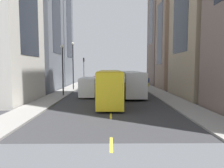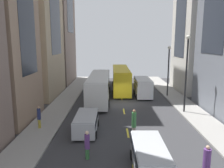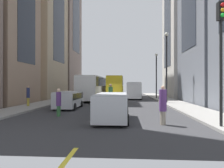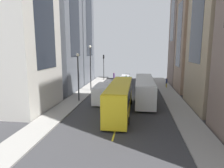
# 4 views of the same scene
# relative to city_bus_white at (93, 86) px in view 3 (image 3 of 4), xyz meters

# --- Properties ---
(ground_plane) EXTENTS (41.74, 41.74, 0.00)m
(ground_plane) POSITION_rel_city_bus_white_xyz_m (3.02, -2.17, -2.01)
(ground_plane) COLOR #333335
(sidewalk_west) EXTENTS (2.87, 44.00, 0.15)m
(sidewalk_west) POSITION_rel_city_bus_white_xyz_m (-4.41, -2.17, -1.93)
(sidewalk_west) COLOR gray
(sidewalk_west) RESTS_ON ground
(sidewalk_east) EXTENTS (2.87, 44.00, 0.15)m
(sidewalk_east) POSITION_rel_city_bus_white_xyz_m (10.46, -2.17, -1.93)
(sidewalk_east) COLOR gray
(sidewalk_east) RESTS_ON ground
(lane_stripe_0) EXTENTS (0.16, 2.00, 0.01)m
(lane_stripe_0) POSITION_rel_city_bus_white_xyz_m (3.02, -23.17, -2.00)
(lane_stripe_0) COLOR yellow
(lane_stripe_0) RESTS_ON ground
(lane_stripe_1) EXTENTS (0.16, 2.00, 0.01)m
(lane_stripe_1) POSITION_rel_city_bus_white_xyz_m (3.02, -17.17, -2.00)
(lane_stripe_1) COLOR yellow
(lane_stripe_1) RESTS_ON ground
(lane_stripe_2) EXTENTS (0.16, 2.00, 0.01)m
(lane_stripe_2) POSITION_rel_city_bus_white_xyz_m (3.02, -11.17, -2.00)
(lane_stripe_2) COLOR yellow
(lane_stripe_2) RESTS_ON ground
(lane_stripe_3) EXTENTS (0.16, 2.00, 0.01)m
(lane_stripe_3) POSITION_rel_city_bus_white_xyz_m (3.02, -5.17, -2.00)
(lane_stripe_3) COLOR yellow
(lane_stripe_3) RESTS_ON ground
(lane_stripe_4) EXTENTS (0.16, 2.00, 0.01)m
(lane_stripe_4) POSITION_rel_city_bus_white_xyz_m (3.02, 0.83, -2.00)
(lane_stripe_4) COLOR yellow
(lane_stripe_4) RESTS_ON ground
(lane_stripe_5) EXTENTS (0.16, 2.00, 0.01)m
(lane_stripe_5) POSITION_rel_city_bus_white_xyz_m (3.02, 6.83, -2.00)
(lane_stripe_5) COLOR yellow
(lane_stripe_5) RESTS_ON ground
(lane_stripe_6) EXTENTS (0.16, 2.00, 0.01)m
(lane_stripe_6) POSITION_rel_city_bus_white_xyz_m (3.02, 12.83, -2.00)
(lane_stripe_6) COLOR yellow
(lane_stripe_6) RESTS_ON ground
(lane_stripe_7) EXTENTS (0.16, 2.00, 0.01)m
(lane_stripe_7) POSITION_rel_city_bus_white_xyz_m (3.02, 18.83, -2.00)
(lane_stripe_7) COLOR yellow
(lane_stripe_7) RESTS_ON ground
(building_west_1) EXTENTS (6.29, 7.06, 20.19)m
(building_west_1) POSITION_rel_city_bus_white_xyz_m (-9.16, -7.95, 8.09)
(building_west_1) COLOR #937760
(building_west_1) RESTS_ON ground
(building_west_2) EXTENTS (6.75, 9.72, 26.21)m
(building_west_2) POSITION_rel_city_bus_white_xyz_m (-9.39, 2.65, 11.09)
(building_west_2) COLOR tan
(building_west_2) RESTS_ON ground
(building_west_3) EXTENTS (9.21, 10.64, 41.69)m
(building_west_3) POSITION_rel_city_bus_white_xyz_m (-10.61, 13.96, 18.84)
(building_west_3) COLOR #7A665B
(building_west_3) RESTS_ON ground
(building_east_2) EXTENTS (7.07, 9.29, 23.49)m
(building_east_2) POSITION_rel_city_bus_white_xyz_m (15.59, 6.07, 9.73)
(building_east_2) COLOR beige
(building_east_2) RESTS_ON ground
(city_bus_white) EXTENTS (2.80, 12.42, 3.35)m
(city_bus_white) POSITION_rel_city_bus_white_xyz_m (0.00, 0.00, 0.00)
(city_bus_white) COLOR silver
(city_bus_white) RESTS_ON ground
(streetcar_yellow) EXTENTS (2.70, 12.35, 3.59)m
(streetcar_yellow) POSITION_rel_city_bus_white_xyz_m (3.11, 6.05, 0.11)
(streetcar_yellow) COLOR yellow
(streetcar_yellow) RESTS_ON ground
(delivery_van_white) EXTENTS (2.26, 5.35, 2.58)m
(delivery_van_white) POSITION_rel_city_bus_white_xyz_m (6.03, 1.84, -0.50)
(delivery_van_white) COLOR white
(delivery_van_white) RESTS_ON ground
(car_silver_0) EXTENTS (1.96, 4.21, 1.57)m
(car_silver_0) POSITION_rel_city_bus_white_xyz_m (-0.48, -10.98, -1.09)
(car_silver_0) COLOR #B7BABF
(car_silver_0) RESTS_ON ground
(car_silver_1) EXTENTS (2.04, 4.51, 1.66)m
(car_silver_1) POSITION_rel_city_bus_white_xyz_m (3.90, -16.88, -1.03)
(car_silver_1) COLOR #B7BABF
(car_silver_1) RESTS_ON ground
(pedestrian_crossing_near) EXTENTS (0.37, 0.37, 2.27)m
(pedestrian_crossing_near) POSITION_rel_city_bus_white_xyz_m (3.46, -11.90, -0.81)
(pedestrian_crossing_near) COLOR gray
(pedestrian_crossing_near) RESTS_ON ground
(pedestrian_crossing_mid) EXTENTS (0.34, 0.34, 1.92)m
(pedestrian_crossing_mid) POSITION_rel_city_bus_white_xyz_m (0.09, -15.45, -0.99)
(pedestrian_crossing_mid) COLOR #336B38
(pedestrian_crossing_mid) RESTS_ON ground
(pedestrian_walking_far) EXTENTS (0.40, 0.40, 2.14)m
(pedestrian_walking_far) POSITION_rel_city_bus_white_xyz_m (6.77, -17.94, -0.89)
(pedestrian_walking_far) COLOR gray
(pedestrian_walking_far) RESTS_ON ground
(pedestrian_waiting_curb) EXTENTS (0.31, 0.31, 1.96)m
(pedestrian_waiting_curb) POSITION_rel_city_bus_white_xyz_m (-4.63, -10.44, -0.81)
(pedestrian_waiting_curb) COLOR gold
(pedestrian_waiting_curb) RESTS_ON ground
(traffic_light_near_corner) EXTENTS (0.32, 0.44, 6.12)m
(traffic_light_near_corner) POSITION_rel_city_bus_white_xyz_m (9.42, -18.87, 2.38)
(traffic_light_near_corner) COLOR black
(traffic_light_near_corner) RESTS_ON ground
(streetlamp_near) EXTENTS (0.44, 0.44, 6.90)m
(streetlamp_near) POSITION_rel_city_bus_white_xyz_m (9.52, 1.84, 2.38)
(streetlamp_near) COLOR black
(streetlamp_near) RESTS_ON ground
(streetlamp_far) EXTENTS (0.44, 0.44, 8.13)m
(streetlamp_far) POSITION_rel_city_bus_white_xyz_m (9.52, -5.63, 3.03)
(streetlamp_far) COLOR black
(streetlamp_far) RESTS_ON ground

